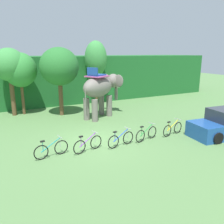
# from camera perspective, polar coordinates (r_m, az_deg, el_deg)

# --- Properties ---
(ground_plane) EXTENTS (80.00, 80.00, 0.00)m
(ground_plane) POSITION_cam_1_polar(r_m,az_deg,el_deg) (13.02, -3.94, -7.29)
(ground_plane) COLOR #567F47
(foliage_hedge) EXTENTS (36.00, 6.00, 4.44)m
(foliage_hedge) POSITION_cam_1_polar(r_m,az_deg,el_deg) (24.27, -15.83, 7.79)
(foliage_hedge) COLOR #1E6028
(foliage_hedge) RESTS_ON ground
(tree_center_right) EXTENTS (2.41, 2.41, 5.14)m
(tree_center_right) POSITION_cam_1_polar(r_m,az_deg,el_deg) (19.29, -23.85, 10.40)
(tree_center_right) COLOR brown
(tree_center_right) RESTS_ON ground
(tree_far_left) EXTENTS (2.50, 2.50, 4.81)m
(tree_far_left) POSITION_cam_1_polar(r_m,az_deg,el_deg) (19.42, -21.60, 9.52)
(tree_far_left) COLOR brown
(tree_far_left) RESTS_ON ground
(tree_right) EXTENTS (2.92, 2.92, 5.19)m
(tree_right) POSITION_cam_1_polar(r_m,az_deg,el_deg) (18.23, -12.81, 10.74)
(tree_right) COLOR brown
(tree_right) RESTS_ON ground
(tree_far_right) EXTENTS (2.02, 2.02, 5.83)m
(tree_far_right) POSITION_cam_1_polar(r_m,az_deg,el_deg) (21.67, -3.99, 12.81)
(tree_far_right) COLOR brown
(tree_far_right) RESTS_ON ground
(elephant) EXTENTS (4.09, 3.16, 3.78)m
(elephant) POSITION_cam_1_polar(r_m,az_deg,el_deg) (17.44, -2.79, 5.83)
(elephant) COLOR slate
(elephant) RESTS_ON ground
(bike_teal) EXTENTS (1.69, 0.52, 0.92)m
(bike_teal) POSITION_cam_1_polar(r_m,az_deg,el_deg) (11.45, -14.65, -8.81)
(bike_teal) COLOR black
(bike_teal) RESTS_ON ground
(bike_purple) EXTENTS (1.67, 0.60, 0.92)m
(bike_purple) POSITION_cam_1_polar(r_m,az_deg,el_deg) (11.74, -5.93, -7.82)
(bike_purple) COLOR black
(bike_purple) RESTS_ON ground
(bike_blue) EXTENTS (1.69, 0.52, 0.92)m
(bike_blue) POSITION_cam_1_polar(r_m,az_deg,el_deg) (12.29, 2.19, -6.69)
(bike_blue) COLOR black
(bike_blue) RESTS_ON ground
(bike_green) EXTENTS (1.67, 0.59, 0.92)m
(bike_green) POSITION_cam_1_polar(r_m,az_deg,el_deg) (13.23, 8.42, -5.28)
(bike_green) COLOR black
(bike_green) RESTS_ON ground
(bike_yellow) EXTENTS (1.69, 0.53, 0.92)m
(bike_yellow) POSITION_cam_1_polar(r_m,az_deg,el_deg) (14.37, 14.64, -3.99)
(bike_yellow) COLOR black
(bike_yellow) RESTS_ON ground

